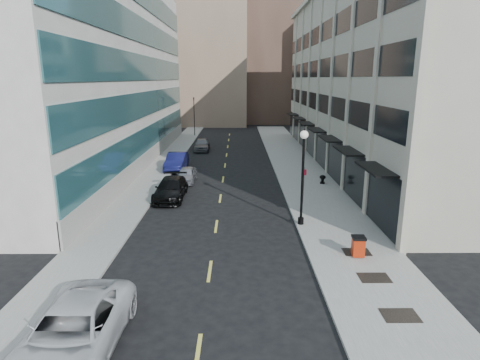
{
  "coord_description": "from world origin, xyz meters",
  "views": [
    {
      "loc": [
        1.36,
        -15.61,
        9.02
      ],
      "look_at": [
        1.49,
        8.29,
        2.92
      ],
      "focal_mm": 30.0,
      "sensor_mm": 36.0,
      "label": 1
    }
  ],
  "objects_px": {
    "car_white_van": "(73,332)",
    "car_black_pickup": "(171,189)",
    "car_blue_sedan": "(177,162)",
    "urn_planter": "(323,178)",
    "car_silver_sedan": "(187,175)",
    "trash_bin": "(358,246)",
    "sign_post": "(304,180)",
    "traffic_signal": "(194,100)",
    "car_grey_sedan": "(202,144)",
    "lamppost": "(303,169)"
  },
  "relations": [
    {
      "from": "car_white_van",
      "to": "car_black_pickup",
      "type": "relative_size",
      "value": 1.16
    },
    {
      "from": "car_black_pickup",
      "to": "car_grey_sedan",
      "type": "height_order",
      "value": "car_grey_sedan"
    },
    {
      "from": "urn_planter",
      "to": "traffic_signal",
      "type": "bearing_deg",
      "value": 115.26
    },
    {
      "from": "sign_post",
      "to": "lamppost",
      "type": "bearing_deg",
      "value": -97.61
    },
    {
      "from": "traffic_signal",
      "to": "lamppost",
      "type": "xyz_separation_m",
      "value": [
        10.8,
        -39.99,
        -2.05
      ]
    },
    {
      "from": "car_silver_sedan",
      "to": "trash_bin",
      "type": "distance_m",
      "value": 19.02
    },
    {
      "from": "sign_post",
      "to": "urn_planter",
      "type": "height_order",
      "value": "sign_post"
    },
    {
      "from": "car_white_van",
      "to": "car_grey_sedan",
      "type": "height_order",
      "value": "car_white_van"
    },
    {
      "from": "traffic_signal",
      "to": "car_grey_sedan",
      "type": "xyz_separation_m",
      "value": [
        2.3,
        -13.0,
        -4.92
      ]
    },
    {
      "from": "car_blue_sedan",
      "to": "trash_bin",
      "type": "distance_m",
      "value": 24.04
    },
    {
      "from": "car_blue_sedan",
      "to": "lamppost",
      "type": "relative_size",
      "value": 0.87
    },
    {
      "from": "traffic_signal",
      "to": "sign_post",
      "type": "bearing_deg",
      "value": -71.9
    },
    {
      "from": "car_black_pickup",
      "to": "car_silver_sedan",
      "type": "height_order",
      "value": "car_black_pickup"
    },
    {
      "from": "traffic_signal",
      "to": "car_blue_sedan",
      "type": "xyz_separation_m",
      "value": [
        0.7,
        -24.05,
        -4.86
      ]
    },
    {
      "from": "lamppost",
      "to": "sign_post",
      "type": "relative_size",
      "value": 2.23
    },
    {
      "from": "traffic_signal",
      "to": "car_blue_sedan",
      "type": "distance_m",
      "value": 24.55
    },
    {
      "from": "car_white_van",
      "to": "trash_bin",
      "type": "relative_size",
      "value": 5.81
    },
    {
      "from": "car_black_pickup",
      "to": "car_blue_sedan",
      "type": "bearing_deg",
      "value": 96.17
    },
    {
      "from": "car_black_pickup",
      "to": "urn_planter",
      "type": "distance_m",
      "value": 13.09
    },
    {
      "from": "car_silver_sedan",
      "to": "car_black_pickup",
      "type": "bearing_deg",
      "value": -94.8
    },
    {
      "from": "traffic_signal",
      "to": "sign_post",
      "type": "distance_m",
      "value": 37.66
    },
    {
      "from": "car_white_van",
      "to": "car_grey_sedan",
      "type": "distance_m",
      "value": 39.01
    },
    {
      "from": "traffic_signal",
      "to": "urn_planter",
      "type": "bearing_deg",
      "value": -64.74
    },
    {
      "from": "trash_bin",
      "to": "car_grey_sedan",
      "type": "bearing_deg",
      "value": 111.87
    },
    {
      "from": "car_silver_sedan",
      "to": "urn_planter",
      "type": "distance_m",
      "value": 11.94
    },
    {
      "from": "traffic_signal",
      "to": "urn_planter",
      "type": "height_order",
      "value": "traffic_signal"
    },
    {
      "from": "trash_bin",
      "to": "lamppost",
      "type": "distance_m",
      "value": 5.98
    },
    {
      "from": "car_white_van",
      "to": "sign_post",
      "type": "relative_size",
      "value": 2.33
    },
    {
      "from": "car_grey_sedan",
      "to": "trash_bin",
      "type": "xyz_separation_m",
      "value": [
        10.69,
        -31.71,
        -0.07
      ]
    },
    {
      "from": "urn_planter",
      "to": "car_black_pickup",
      "type": "bearing_deg",
      "value": -162.55
    },
    {
      "from": "car_blue_sedan",
      "to": "car_grey_sedan",
      "type": "bearing_deg",
      "value": 83.37
    },
    {
      "from": "sign_post",
      "to": "car_blue_sedan",
      "type": "bearing_deg",
      "value": 136.64
    },
    {
      "from": "car_blue_sedan",
      "to": "lamppost",
      "type": "height_order",
      "value": "lamppost"
    },
    {
      "from": "car_white_van",
      "to": "car_black_pickup",
      "type": "bearing_deg",
      "value": 89.34
    },
    {
      "from": "car_black_pickup",
      "to": "car_grey_sedan",
      "type": "xyz_separation_m",
      "value": [
        0.59,
        21.0,
        0.02
      ]
    },
    {
      "from": "car_blue_sedan",
      "to": "trash_bin",
      "type": "xyz_separation_m",
      "value": [
        12.29,
        -20.66,
        -0.13
      ]
    },
    {
      "from": "traffic_signal",
      "to": "car_white_van",
      "type": "xyz_separation_m",
      "value": [
        1.4,
        -52.0,
        -4.85
      ]
    },
    {
      "from": "car_black_pickup",
      "to": "car_blue_sedan",
      "type": "xyz_separation_m",
      "value": [
        -1.01,
        9.95,
        0.07
      ]
    },
    {
      "from": "car_silver_sedan",
      "to": "car_blue_sedan",
      "type": "relative_size",
      "value": 0.76
    },
    {
      "from": "car_black_pickup",
      "to": "car_blue_sedan",
      "type": "height_order",
      "value": "car_blue_sedan"
    },
    {
      "from": "car_blue_sedan",
      "to": "urn_planter",
      "type": "xyz_separation_m",
      "value": [
        13.49,
        -6.03,
        -0.25
      ]
    },
    {
      "from": "traffic_signal",
      "to": "car_blue_sedan",
      "type": "bearing_deg",
      "value": -88.33
    },
    {
      "from": "traffic_signal",
      "to": "urn_planter",
      "type": "xyz_separation_m",
      "value": [
        14.19,
        -30.08,
        -5.12
      ]
    },
    {
      "from": "traffic_signal",
      "to": "car_grey_sedan",
      "type": "relative_size",
      "value": 1.48
    },
    {
      "from": "lamppost",
      "to": "urn_planter",
      "type": "xyz_separation_m",
      "value": [
        3.39,
        9.91,
        -3.07
      ]
    },
    {
      "from": "urn_planter",
      "to": "lamppost",
      "type": "bearing_deg",
      "value": -108.9
    },
    {
      "from": "traffic_signal",
      "to": "urn_planter",
      "type": "relative_size",
      "value": 9.37
    },
    {
      "from": "car_silver_sedan",
      "to": "car_grey_sedan",
      "type": "bearing_deg",
      "value": 91.9
    },
    {
      "from": "car_black_pickup",
      "to": "traffic_signal",
      "type": "bearing_deg",
      "value": 93.25
    },
    {
      "from": "car_grey_sedan",
      "to": "sign_post",
      "type": "height_order",
      "value": "sign_post"
    }
  ]
}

